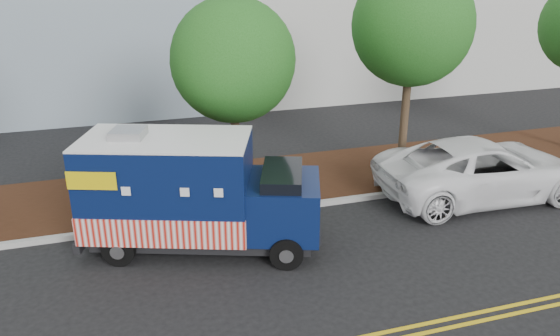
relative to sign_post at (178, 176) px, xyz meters
name	(u,v)px	position (x,y,z in m)	size (l,w,h in m)	color
ground	(239,241)	(1.23, -2.03, -1.20)	(120.00, 120.00, 0.00)	black
curb	(228,216)	(1.23, -0.63, -1.12)	(120.00, 0.18, 0.15)	#9E9E99
mulch_strip	(214,188)	(1.23, 1.47, -1.12)	(120.00, 4.00, 0.15)	black
tree_b	(233,61)	(1.88, 1.00, 2.93)	(3.60, 3.60, 5.94)	#38281C
tree_c	(412,26)	(7.38, 0.68, 3.74)	(3.69, 3.69, 6.81)	#38281C
sign_post	(178,176)	(0.00, 0.00, 0.00)	(0.06, 0.06, 2.40)	#473828
food_truck	(190,196)	(0.05, -1.91, 0.20)	(6.23, 3.94, 3.10)	black
white_car	(482,169)	(8.96, -1.42, -0.30)	(2.97, 6.45, 1.79)	white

